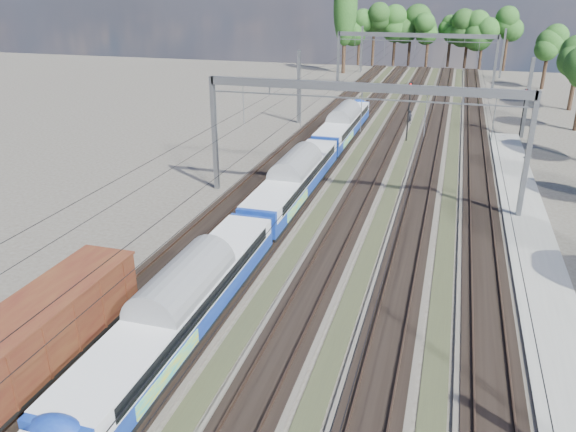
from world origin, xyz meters
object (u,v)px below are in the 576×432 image
(emu_train, at_px, (294,176))
(worker, at_px, (410,117))
(signal_near, at_px, (409,105))
(freight_boxcar, at_px, (21,350))
(signal_far, at_px, (524,107))

(emu_train, relative_size, worker, 34.60)
(emu_train, bearing_deg, signal_near, 73.42)
(freight_boxcar, bearing_deg, signal_far, 65.70)
(freight_boxcar, height_order, signal_near, signal_near)
(freight_boxcar, xyz_separation_m, signal_far, (22.56, 49.96, 1.28))
(emu_train, relative_size, signal_near, 9.05)
(worker, relative_size, signal_near, 0.26)
(signal_near, xyz_separation_m, signal_far, (11.68, 5.04, -0.58))
(worker, distance_m, signal_far, 12.81)
(freight_boxcar, distance_m, signal_far, 54.83)
(emu_train, xyz_separation_m, signal_far, (18.05, 26.45, 1.06))
(emu_train, distance_m, signal_near, 22.41)
(emu_train, distance_m, freight_boxcar, 23.93)
(worker, bearing_deg, emu_train, -167.82)
(freight_boxcar, relative_size, signal_far, 2.48)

